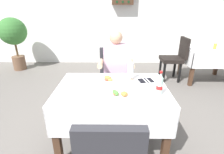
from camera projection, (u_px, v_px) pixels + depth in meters
ground_plane at (106, 149)px, 2.03m from camera, size 11.00×11.00×0.00m
back_wall at (111, 8)px, 4.69m from camera, size 11.00×0.12×3.09m
main_dining_table at (112, 100)px, 1.96m from camera, size 1.22×0.85×0.74m
chair_far_diner_seat at (113, 76)px, 2.72m from camera, size 0.44×0.50×0.97m
seated_diner_far at (116, 69)px, 2.56m from camera, size 0.50×0.46×1.26m
plate_near_camera at (119, 94)px, 1.70m from camera, size 0.26×0.26×0.06m
plate_far_diner at (108, 79)px, 2.05m from camera, size 0.22×0.22×0.06m
beer_glass_left at (130, 71)px, 2.05m from camera, size 0.08×0.08×0.21m
cola_bottle_primary at (160, 85)px, 1.69m from camera, size 0.06×0.06×0.25m
napkin_cutlery_set at (146, 80)px, 2.06m from camera, size 0.19×0.20×0.01m
background_dining_table at (208, 56)px, 3.77m from camera, size 1.01×0.77×0.74m
background_chair_left at (175, 56)px, 3.78m from camera, size 0.50×0.44×0.97m
background_table_tumbler at (215, 46)px, 3.61m from camera, size 0.06×0.06×0.11m
potted_plant_corner at (13, 35)px, 4.30m from camera, size 0.67×0.67×1.34m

